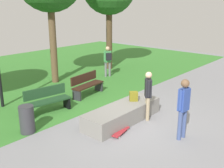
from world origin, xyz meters
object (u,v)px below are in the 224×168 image
(skater_performing_trick, at_px, (184,104))
(skater_watching, at_px, (148,92))
(park_bench_near_lamppost, at_px, (47,100))
(trash_bin, at_px, (27,119))
(concrete_ledge, at_px, (123,114))
(backpack_on_ledge, at_px, (134,96))
(pedestrian_with_backpack, at_px, (108,59))
(skateboard_by_ledge, at_px, (121,132))
(park_bench_by_oak, at_px, (87,84))

(skater_performing_trick, relative_size, skater_watching, 1.08)
(park_bench_near_lamppost, bearing_deg, trash_bin, -148.20)
(concrete_ledge, height_order, park_bench_near_lamppost, park_bench_near_lamppost)
(concrete_ledge, distance_m, skater_watching, 1.09)
(trash_bin, bearing_deg, skater_performing_trick, -53.37)
(skater_performing_trick, bearing_deg, backpack_on_ledge, 78.16)
(skater_watching, bearing_deg, concrete_ledge, 143.68)
(skater_watching, relative_size, pedestrian_with_backpack, 1.02)
(backpack_on_ledge, bearing_deg, skater_performing_trick, 124.63)
(skater_performing_trick, bearing_deg, skater_watching, 72.16)
(trash_bin, distance_m, pedestrian_with_backpack, 6.88)
(trash_bin, bearing_deg, skater_watching, -33.86)
(skateboard_by_ledge, height_order, park_bench_by_oak, park_bench_by_oak)
(skater_watching, distance_m, park_bench_by_oak, 3.36)
(skateboard_by_ledge, xyz_separation_m, park_bench_near_lamppost, (-0.45, 3.00, 0.42))
(skater_performing_trick, relative_size, skateboard_by_ledge, 2.15)
(concrete_ledge, relative_size, backpack_on_ledge, 9.34)
(skater_watching, xyz_separation_m, trash_bin, (-3.20, 2.15, -0.52))
(concrete_ledge, bearing_deg, trash_bin, 146.84)
(pedestrian_with_backpack, bearing_deg, park_bench_by_oak, -154.44)
(backpack_on_ledge, height_order, pedestrian_with_backpack, pedestrian_with_backpack)
(concrete_ledge, distance_m, skateboard_by_ledge, 0.91)
(concrete_ledge, bearing_deg, skateboard_by_ledge, -144.20)
(skater_performing_trick, relative_size, trash_bin, 2.08)
(park_bench_near_lamppost, xyz_separation_m, park_bench_by_oak, (2.23, 0.33, 0.00))
(skateboard_by_ledge, bearing_deg, backpack_on_ledge, 22.52)
(skater_performing_trick, bearing_deg, park_bench_near_lamppost, 106.98)
(skater_watching, bearing_deg, backpack_on_ledge, 95.84)
(skater_performing_trick, bearing_deg, park_bench_by_oak, 79.80)
(backpack_on_ledge, bearing_deg, park_bench_by_oak, -52.50)
(skateboard_by_ledge, xyz_separation_m, park_bench_by_oak, (1.79, 3.33, 0.42))
(park_bench_near_lamppost, distance_m, park_bench_by_oak, 2.26)
(skater_performing_trick, xyz_separation_m, skater_watching, (0.48, 1.50, -0.09))
(skateboard_by_ledge, bearing_deg, skater_performing_trick, -58.16)
(trash_bin, bearing_deg, park_bench_by_oak, 17.99)
(skateboard_by_ledge, distance_m, pedestrian_with_backpack, 6.61)
(park_bench_near_lamppost, bearing_deg, park_bench_by_oak, 8.37)
(skater_watching, bearing_deg, park_bench_by_oak, 83.43)
(park_bench_near_lamppost, distance_m, trash_bin, 1.58)
(concrete_ledge, height_order, skater_watching, skater_watching)
(concrete_ledge, relative_size, park_bench_near_lamppost, 1.81)
(park_bench_by_oak, bearing_deg, concrete_ledge, -110.79)
(park_bench_by_oak, height_order, trash_bin, park_bench_by_oak)
(concrete_ledge, xyz_separation_m, pedestrian_with_backpack, (3.88, 4.15, 0.69))
(backpack_on_ledge, xyz_separation_m, skater_performing_trick, (-0.43, -2.05, 0.35))
(skateboard_by_ledge, bearing_deg, concrete_ledge, 35.80)
(skater_performing_trick, bearing_deg, concrete_ledge, 95.67)
(concrete_ledge, bearing_deg, park_bench_by_oak, 69.21)
(pedestrian_with_backpack, bearing_deg, skater_watching, -124.46)
(concrete_ledge, xyz_separation_m, skater_watching, (0.68, -0.50, 0.68))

